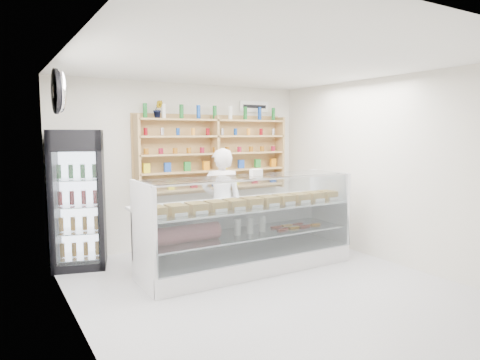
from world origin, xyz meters
TOP-DOWN VIEW (x-y plane):
  - room at (0.00, 0.00)m, footprint 5.00×5.00m
  - display_counter at (0.19, 0.76)m, footprint 3.12×0.93m
  - shop_worker at (0.18, 1.51)m, footprint 0.74×0.62m
  - drinks_cooler at (-1.85, 2.14)m, footprint 0.88×0.87m
  - wall_shelving at (0.50, 2.34)m, footprint 2.84×0.28m
  - potted_plant at (-0.53, 2.34)m, footprint 0.19×0.17m
  - security_mirror at (-2.17, 1.20)m, footprint 0.15×0.50m
  - wall_sign at (1.40, 2.47)m, footprint 0.62×0.03m

SIDE VIEW (x-z plane):
  - display_counter at x=0.19m, z-range -0.31..1.05m
  - shop_worker at x=0.18m, z-range 0.00..1.72m
  - drinks_cooler at x=-1.85m, z-range 0.00..2.01m
  - room at x=0.00m, z-range -1.10..3.90m
  - wall_shelving at x=0.50m, z-range 0.93..2.26m
  - potted_plant at x=-0.53m, z-range 2.20..2.48m
  - security_mirror at x=-2.17m, z-range 2.20..2.70m
  - wall_sign at x=1.40m, z-range 2.35..2.55m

